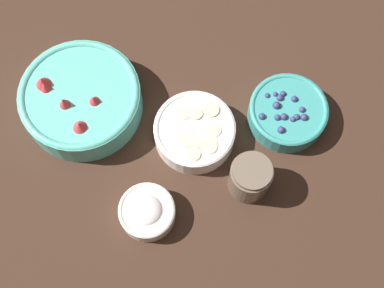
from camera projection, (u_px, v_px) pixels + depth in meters
The scene contains 6 objects.
ground_plane at pixel (174, 153), 1.06m from camera, with size 4.00×4.00×0.00m, color #382319.
bowl_strawberries at pixel (81, 99), 1.05m from camera, with size 0.24×0.24×0.09m.
bowl_blueberries at pixel (287, 112), 1.06m from camera, with size 0.16×0.16×0.06m.
bowl_bananas at pixel (195, 132), 1.04m from camera, with size 0.16×0.16×0.05m.
bowl_cream at pixel (147, 212), 0.99m from camera, with size 0.10×0.10×0.05m.
jar_chocolate at pixel (250, 178), 1.00m from camera, with size 0.08×0.08×0.09m.
Camera 1 is at (0.19, -0.30, 1.00)m, focal length 50.00 mm.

